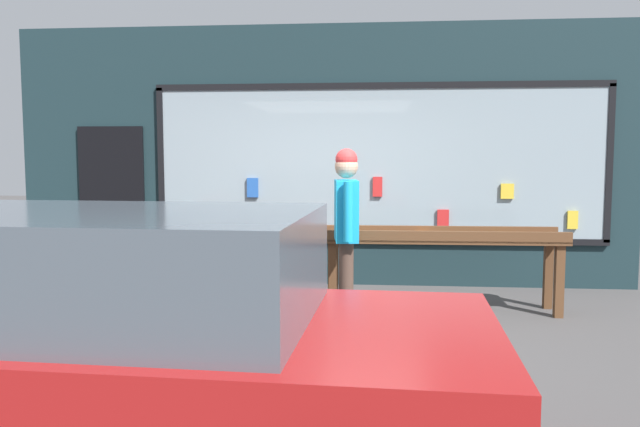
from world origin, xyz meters
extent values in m
plane|color=#474444|center=(0.00, 0.00, 0.00)|extent=(40.00, 40.00, 0.00)
cube|color=#192D33|center=(0.00, 2.40, 1.70)|extent=(8.15, 0.20, 3.41)
cube|color=#8C9EA8|center=(0.75, 2.27, 1.61)|extent=(5.78, 0.03, 1.99)
cube|color=black|center=(0.75, 2.27, 2.60)|extent=(5.86, 0.06, 0.08)
cube|color=black|center=(0.75, 2.27, 0.61)|extent=(5.86, 0.06, 0.08)
cube|color=black|center=(-2.14, 2.27, 1.61)|extent=(0.08, 0.06, 1.99)
cube|color=black|center=(3.64, 2.27, 1.61)|extent=(0.08, 0.06, 1.99)
cube|color=#5999A5|center=(-1.74, 2.23, 0.91)|extent=(0.14, 0.03, 0.24)
cube|color=#2659B2|center=(-0.89, 2.23, 1.29)|extent=(0.15, 0.03, 0.25)
cube|color=orange|center=(-0.05, 2.23, 0.88)|extent=(0.12, 0.03, 0.18)
cube|color=red|center=(0.75, 2.23, 1.31)|extent=(0.12, 0.03, 0.26)
cube|color=red|center=(1.59, 2.23, 0.91)|extent=(0.15, 0.03, 0.21)
cube|color=yellow|center=(2.39, 2.23, 1.26)|extent=(0.16, 0.03, 0.19)
cube|color=yellow|center=(3.21, 2.23, 0.90)|extent=(0.13, 0.03, 0.23)
cube|color=black|center=(-2.84, 2.27, 1.05)|extent=(0.90, 0.04, 2.10)
cube|color=brown|center=(-2.65, 0.75, 0.37)|extent=(0.09, 0.09, 0.74)
cube|color=brown|center=(-0.26, 0.79, 0.37)|extent=(0.09, 0.09, 0.74)
cube|color=brown|center=(-2.66, 1.16, 0.37)|extent=(0.09, 0.09, 0.74)
cube|color=brown|center=(-0.27, 1.20, 0.37)|extent=(0.09, 0.09, 0.74)
cube|color=brown|center=(-1.46, 0.97, 0.76)|extent=(2.60, 0.61, 0.04)
cube|color=brown|center=(-1.45, 0.72, 0.82)|extent=(2.59, 0.10, 0.12)
cube|color=brown|center=(-1.46, 1.23, 0.82)|extent=(2.59, 0.10, 0.12)
cube|color=red|center=(-2.62, 1.00, 0.80)|extent=(0.15, 0.21, 0.03)
cube|color=orange|center=(-2.31, 1.01, 0.79)|extent=(0.18, 0.22, 0.02)
cube|color=#2659B2|center=(-1.93, 0.97, 0.79)|extent=(0.17, 0.22, 0.02)
cube|color=red|center=(-1.61, 0.89, 0.79)|extent=(0.19, 0.25, 0.03)
cube|color=red|center=(-1.26, 1.03, 0.80)|extent=(0.20, 0.25, 0.03)
cube|color=#5999A5|center=(-0.96, 1.14, 0.80)|extent=(0.18, 0.21, 0.03)
cube|color=yellow|center=(-0.64, 1.10, 0.80)|extent=(0.20, 0.23, 0.03)
cube|color=red|center=(-0.35, 0.99, 0.79)|extent=(0.14, 0.21, 0.02)
cube|color=brown|center=(0.27, 0.76, 0.39)|extent=(0.09, 0.09, 0.77)
cube|color=brown|center=(2.66, 0.80, 0.39)|extent=(0.09, 0.09, 0.77)
cube|color=brown|center=(0.26, 1.15, 0.39)|extent=(0.09, 0.09, 0.77)
cube|color=brown|center=(2.65, 1.19, 0.39)|extent=(0.09, 0.09, 0.77)
cube|color=brown|center=(1.46, 0.97, 0.79)|extent=(2.60, 0.60, 0.04)
cube|color=brown|center=(1.46, 0.73, 0.85)|extent=(2.59, 0.10, 0.12)
cube|color=brown|center=(1.45, 1.22, 0.85)|extent=(2.59, 0.10, 0.12)
cube|color=yellow|center=(0.33, 0.89, 0.83)|extent=(0.20, 0.24, 0.03)
cube|color=orange|center=(0.80, 0.95, 0.83)|extent=(0.16, 0.24, 0.03)
cube|color=orange|center=(1.25, 1.09, 0.83)|extent=(0.13, 0.23, 0.03)
cube|color=#338C4C|center=(1.69, 0.93, 0.83)|extent=(0.15, 0.21, 0.03)
cube|color=yellow|center=(2.14, 1.01, 0.83)|extent=(0.17, 0.19, 0.03)
cube|color=red|center=(2.60, 0.88, 0.82)|extent=(0.17, 0.22, 0.02)
cylinder|color=#4C382D|center=(0.44, 0.25, 0.43)|extent=(0.14, 0.14, 0.86)
cylinder|color=#4C382D|center=(0.42, 0.42, 0.43)|extent=(0.14, 0.14, 0.86)
cube|color=#19A5E0|center=(0.43, 0.33, 1.16)|extent=(0.27, 0.50, 0.61)
cylinder|color=#19A5E0|center=(0.47, 0.03, 1.17)|extent=(0.09, 0.09, 0.58)
cylinder|color=#19A5E0|center=(0.40, 0.63, 1.17)|extent=(0.09, 0.09, 0.58)
sphere|color=tan|center=(0.43, 0.33, 1.60)|extent=(0.23, 0.23, 0.23)
sphere|color=red|center=(0.43, 0.33, 1.67)|extent=(0.22, 0.22, 0.22)
ellipsoid|color=black|center=(0.10, 0.16, 0.28)|extent=(0.28, 0.38, 0.18)
ellipsoid|color=black|center=(0.10, 0.16, 0.29)|extent=(0.25, 0.26, 0.19)
sphere|color=black|center=(0.03, 0.36, 0.32)|extent=(0.16, 0.16, 0.16)
cylinder|color=black|center=(0.17, -0.03, 0.31)|extent=(0.06, 0.10, 0.12)
cylinder|color=black|center=(0.11, 0.27, 0.10)|extent=(0.04, 0.04, 0.19)
cylinder|color=black|center=(0.03, 0.24, 0.10)|extent=(0.04, 0.04, 0.19)
cylinder|color=black|center=(0.18, 0.08, 0.10)|extent=(0.04, 0.04, 0.19)
cylinder|color=black|center=(0.09, 0.05, 0.10)|extent=(0.04, 0.04, 0.19)
cube|color=#A51919|center=(-0.83, -2.74, 0.57)|extent=(4.44, 1.88, 0.55)
cube|color=#4C5660|center=(-0.83, -2.74, 1.13)|extent=(2.51, 1.59, 0.56)
cylinder|color=black|center=(0.65, -1.96, 0.30)|extent=(0.61, 0.21, 0.60)
camera|label=1|loc=(0.73, -5.87, 1.69)|focal=35.00mm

